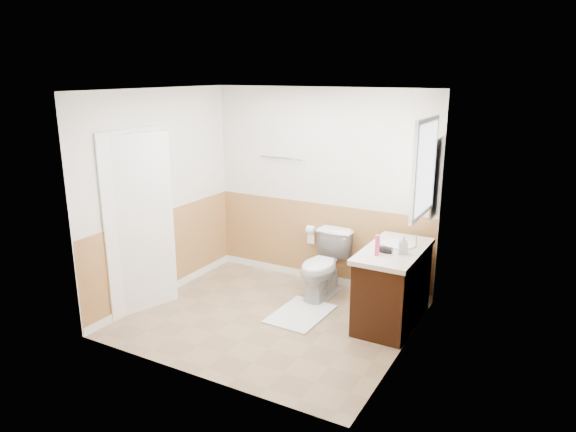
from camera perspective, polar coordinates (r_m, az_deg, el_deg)
The scene contains 32 objects.
floor at distance 5.98m, azimuth -2.04°, elevation -11.13°, with size 3.00×3.00×0.00m, color #8C7051.
ceiling at distance 5.35m, azimuth -2.30°, elevation 13.58°, with size 3.00×3.00×0.00m, color white.
wall_back at distance 6.65m, azimuth 3.62°, elevation 3.07°, with size 3.00×3.00×0.00m, color silver.
wall_front at distance 4.52m, azimuth -10.69°, elevation -3.23°, with size 3.00×3.00×0.00m, color silver.
wall_left at distance 6.41m, azimuth -13.74°, elevation 2.19°, with size 3.00×3.00×0.00m, color silver.
wall_right at distance 4.96m, azimuth 12.89°, elevation -1.66°, with size 3.00×3.00×0.00m, color silver.
wainscot_back at distance 6.84m, azimuth 3.47°, elevation -3.10°, with size 3.00×3.00×0.00m, color #B18246.
wainscot_front at distance 4.81m, azimuth -10.14°, elevation -11.67°, with size 3.00×3.00×0.00m, color #B18246.
wainscot_left at distance 6.61m, azimuth -13.25°, elevation -4.16°, with size 2.60×2.60×0.00m, color #B18246.
wainscot_right at distance 5.22m, azimuth 12.27°, elevation -9.52°, with size 2.60×2.60×0.00m, color #B18246.
toilet at distance 6.39m, azimuth 3.86°, elevation -5.43°, with size 0.45×0.78×0.80m, color silver.
bath_mat at distance 6.06m, azimuth 1.38°, elevation -10.64°, with size 0.55×0.80×0.02m, color silver.
vanity_cabinet at distance 5.86m, azimuth 11.34°, elevation -7.70°, with size 0.55×1.10×0.80m, color black.
vanity_knob_left at distance 5.80m, azimuth 8.28°, elevation -6.19°, with size 0.03×0.03×0.03m, color silver.
vanity_knob_right at distance 5.98m, azimuth 8.97°, elevation -5.55°, with size 0.03×0.03×0.03m, color white.
countertop at distance 5.71m, azimuth 11.47°, elevation -3.76°, with size 0.60×1.15×0.05m, color beige.
sink_basin at distance 5.83m, azimuth 12.03°, elevation -3.02°, with size 0.36×0.36×0.02m, color silver.
faucet at distance 5.77m, azimuth 13.77°, elevation -2.71°, with size 0.02×0.02×0.14m, color silver.
lotion_bottle at distance 5.43m, azimuth 9.71°, elevation -3.17°, with size 0.05×0.05×0.22m, color #DB3862.
soap_dispenser at distance 5.54m, azimuth 12.49°, elevation -3.03°, with size 0.09×0.09×0.20m, color #9BA0AE.
hair_dryer_body at distance 5.55m, azimuth 10.58°, elevation -3.63°, with size 0.07×0.07×0.14m, color black.
hair_dryer_handle at distance 5.66m, azimuth 10.60°, elevation -3.57°, with size 0.03×0.03×0.07m, color black.
mirror_panel at distance 5.93m, azimuth 15.86°, elevation 3.94°, with size 0.02×0.35×0.90m, color silver.
window_frame at distance 5.40m, azimuth 14.67°, elevation 5.10°, with size 0.04×0.80×1.00m, color white.
window_glass at distance 5.40m, azimuth 14.84°, elevation 5.08°, with size 0.01×0.70×0.90m, color white.
door at distance 6.09m, azimuth -15.74°, elevation -0.90°, with size 0.05×0.80×2.04m, color white.
door_frame at distance 6.14m, azimuth -16.26°, elevation -0.71°, with size 0.02×0.92×2.10m, color white.
door_knob at distance 6.30m, azimuth -13.22°, elevation -0.85°, with size 0.06×0.06×0.06m, color silver.
towel_bar at distance 6.78m, azimuth -0.74°, elevation 6.36°, with size 0.02×0.02×0.62m, color silver.
tp_holder_bar at distance 6.77m, azimuth 2.52°, elevation -1.51°, with size 0.02×0.02×0.14m, color silver.
tp_roll at distance 6.77m, azimuth 2.52°, elevation -1.51°, with size 0.11×0.11×0.10m, color white.
tp_sheet at distance 6.80m, azimuth 2.51°, elevation -2.40°, with size 0.10×0.01×0.16m, color white.
Camera 1 is at (2.76, -4.57, 2.68)m, focal length 32.59 mm.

